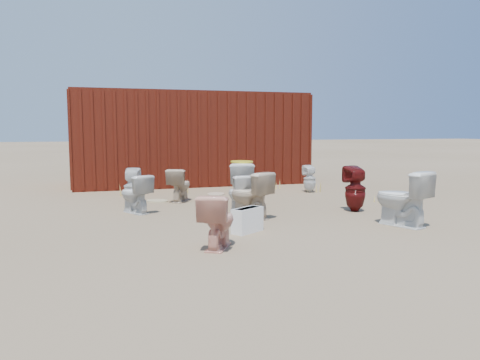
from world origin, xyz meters
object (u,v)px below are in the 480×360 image
object	(u,v)px
shipping_container	(190,138)
toilet_front_maroon	(355,189)
toilet_back_beige_left	(250,195)
toilet_front_a	(135,194)
toilet_front_c	(240,194)
toilet_back_yellowlid	(242,184)
toilet_front_pink	(218,221)
loose_tank	(247,220)
toilet_back_e	(310,179)
toilet_front_e	(402,198)
toilet_back_a	(132,187)
toilet_back_beige_right	(180,185)

from	to	relation	value
shipping_container	toilet_front_maroon	bearing A→B (deg)	-70.04
toilet_back_beige_left	toilet_front_a	bearing A→B (deg)	-58.41
toilet_front_c	toilet_back_beige_left	bearing A→B (deg)	91.73
toilet_front_maroon	toilet_back_yellowlid	size ratio (longest dim) A/B	0.97
toilet_back_beige_left	toilet_front_pink	bearing A→B (deg)	32.09
toilet_back_yellowlid	loose_tank	xyz separation A→B (m)	(-0.62, -2.26, -0.24)
toilet_back_yellowlid	toilet_front_pink	bearing A→B (deg)	83.75
toilet_back_yellowlid	toilet_back_e	distance (m)	2.43
shipping_container	toilet_front_e	world-z (taller)	shipping_container
toilet_back_a	loose_tank	distance (m)	3.20
toilet_back_a	toilet_back_yellowlid	size ratio (longest dim) A/B	0.86
shipping_container	toilet_front_pink	world-z (taller)	shipping_container
loose_tank	toilet_back_beige_right	bearing A→B (deg)	63.93
toilet_front_c	toilet_front_e	distance (m)	2.66
toilet_front_c	loose_tank	world-z (taller)	toilet_front_c
toilet_back_a	loose_tank	world-z (taller)	toilet_back_a
toilet_back_a	toilet_front_a	bearing A→B (deg)	102.67
toilet_front_pink	toilet_front_maroon	distance (m)	3.45
toilet_back_e	toilet_front_maroon	bearing A→B (deg)	80.42
shipping_container	toilet_back_beige_left	xyz separation A→B (m)	(-0.06, -5.34, -0.82)
toilet_back_a	toilet_front_c	bearing A→B (deg)	154.28
toilet_front_c	toilet_back_e	size ratio (longest dim) A/B	1.08
toilet_front_a	toilet_back_beige_right	xyz separation A→B (m)	(0.97, 1.07, -0.00)
toilet_front_a	toilet_back_yellowlid	xyz separation A→B (m)	(2.02, 0.24, 0.08)
toilet_back_beige_right	toilet_front_pink	bearing A→B (deg)	115.96
shipping_container	toilet_front_pink	size ratio (longest dim) A/B	8.88
toilet_front_a	toilet_front_c	size ratio (longest dim) A/B	0.99
toilet_back_beige_right	toilet_back_yellowlid	distance (m)	1.34
toilet_front_e	toilet_back_beige_right	size ratio (longest dim) A/B	1.26
toilet_back_a	toilet_front_maroon	bearing A→B (deg)	167.48
shipping_container	toilet_back_beige_left	world-z (taller)	shipping_container
toilet_front_c	shipping_container	bearing A→B (deg)	-92.52
toilet_front_pink	toilet_front_e	world-z (taller)	toilet_front_e
toilet_back_a	toilet_back_beige_left	size ratio (longest dim) A/B	0.93
shipping_container	toilet_front_maroon	size ratio (longest dim) A/B	7.46
toilet_front_e	loose_tank	world-z (taller)	toilet_front_e
shipping_container	toilet_back_a	bearing A→B (deg)	-117.58
toilet_back_a	toilet_back_beige_right	xyz separation A→B (m)	(0.95, 0.20, -0.02)
toilet_front_pink	toilet_front_c	world-z (taller)	same
toilet_back_beige_left	toilet_back_beige_right	bearing A→B (deg)	-97.40
toilet_front_a	toilet_front_e	xyz separation A→B (m)	(3.75, -2.28, 0.08)
toilet_front_pink	loose_tank	xyz separation A→B (m)	(0.62, 0.72, -0.16)
toilet_back_beige_left	loose_tank	distance (m)	1.08
shipping_container	toilet_back_a	world-z (taller)	shipping_container
toilet_front_pink	toilet_front_e	size ratio (longest dim) A/B	0.80
toilet_front_a	toilet_front_c	xyz separation A→B (m)	(1.73, -0.55, 0.00)
toilet_back_a	toilet_back_e	world-z (taller)	toilet_back_a
toilet_back_e	loose_tank	distance (m)	4.46
toilet_front_maroon	loose_tank	world-z (taller)	toilet_front_maroon
toilet_back_beige_left	toilet_back_yellowlid	distance (m)	1.29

